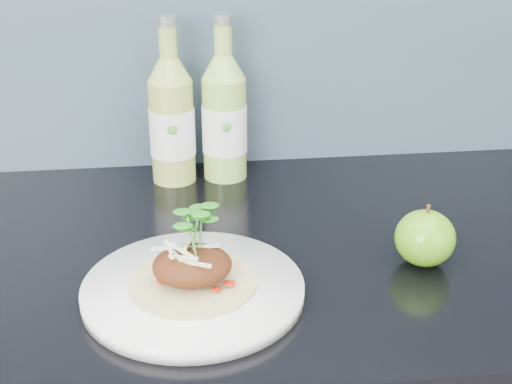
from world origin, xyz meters
TOP-DOWN VIEW (x-y plane):
  - dinner_plate at (-0.11, 1.57)m, footprint 0.33×0.33m
  - pork_taco at (-0.11, 1.57)m, footprint 0.15×0.15m
  - green_apple at (0.18, 1.62)m, footprint 0.09×0.09m
  - cider_bottle_left at (-0.12, 1.92)m, footprint 0.09×0.09m
  - cider_bottle_right at (-0.04, 1.92)m, footprint 0.08×0.08m

SIDE VIEW (x-z plane):
  - dinner_plate at x=-0.11m, z-range 0.90..0.92m
  - green_apple at x=0.18m, z-range 0.90..0.98m
  - pork_taco at x=-0.11m, z-range 0.90..0.99m
  - cider_bottle_left at x=-0.12m, z-range 0.87..1.13m
  - cider_bottle_right at x=-0.04m, z-range 0.87..1.13m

